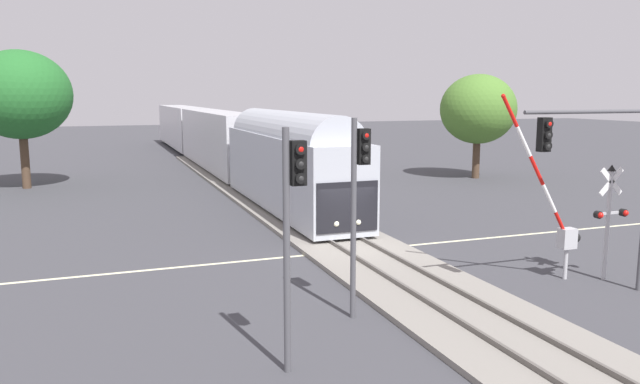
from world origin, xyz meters
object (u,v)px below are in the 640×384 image
at_px(crossing_gate_near, 560,221).
at_px(traffic_signal_median, 358,186).
at_px(pine_left_background, 20,95).
at_px(crossing_signal_mast, 610,210).
at_px(maple_right_background, 478,109).
at_px(traffic_signal_near_right, 617,151).
at_px(traffic_signal_near_left, 292,211).
at_px(commuter_train, 217,137).

xyz_separation_m(crossing_gate_near, traffic_signal_median, (-7.93, -0.91, 1.76)).
bearing_deg(pine_left_background, crossing_signal_mast, -55.18).
relative_size(crossing_gate_near, traffic_signal_median, 1.11).
relative_size(crossing_signal_mast, traffic_signal_median, 0.70).
height_order(crossing_gate_near, traffic_signal_median, crossing_gate_near).
bearing_deg(crossing_signal_mast, maple_right_background, 65.35).
bearing_deg(crossing_gate_near, traffic_signal_near_right, -79.59).
height_order(traffic_signal_median, traffic_signal_near_left, traffic_signal_median).
bearing_deg(crossing_gate_near, traffic_signal_near_left, -161.38).
relative_size(crossing_signal_mast, maple_right_background, 0.51).
bearing_deg(pine_left_background, maple_right_background, -10.96).
xyz_separation_m(crossing_gate_near, maple_right_background, (12.51, 23.26, 3.16)).
bearing_deg(traffic_signal_near_right, commuter_train, 98.04).
height_order(crossing_gate_near, traffic_signal_near_left, crossing_gate_near).
height_order(crossing_signal_mast, traffic_signal_near_right, traffic_signal_near_right).
xyz_separation_m(commuter_train, traffic_signal_median, (-2.96, -36.69, 1.10)).
bearing_deg(traffic_signal_near_left, traffic_signal_median, 44.02).
bearing_deg(commuter_train, traffic_signal_near_right, -81.96).
bearing_deg(traffic_signal_near_left, maple_right_background, 49.17).
xyz_separation_m(traffic_signal_median, traffic_signal_near_right, (8.27, -0.95, 0.79)).
bearing_deg(traffic_signal_median, commuter_train, 85.39).
xyz_separation_m(maple_right_background, pine_left_background, (-31.79, 6.16, 1.08)).
relative_size(traffic_signal_near_right, pine_left_background, 0.66).
relative_size(traffic_signal_near_left, maple_right_background, 0.72).
relative_size(crossing_signal_mast, traffic_signal_near_right, 0.66).
bearing_deg(maple_right_background, crossing_gate_near, -118.27).
height_order(commuter_train, crossing_signal_mast, commuter_train).
xyz_separation_m(commuter_train, pine_left_background, (-14.32, -6.35, 3.58)).
bearing_deg(commuter_train, traffic_signal_near_left, -98.30).
distance_m(traffic_signal_median, pine_left_background, 32.49).
xyz_separation_m(traffic_signal_near_left, traffic_signal_near_right, (11.06, 1.75, 0.84)).
relative_size(commuter_train, maple_right_background, 7.83).
distance_m(commuter_train, traffic_signal_near_left, 39.81).
bearing_deg(maple_right_background, crossing_signal_mast, -114.65).
distance_m(crossing_gate_near, traffic_signal_near_left, 11.44).
height_order(traffic_signal_near_left, traffic_signal_near_right, traffic_signal_near_right).
xyz_separation_m(traffic_signal_near_left, maple_right_background, (23.22, 26.87, 1.44)).
distance_m(crossing_gate_near, pine_left_background, 35.43).
relative_size(commuter_train, crossing_signal_mast, 15.31).
xyz_separation_m(crossing_signal_mast, traffic_signal_near_left, (-12.29, -3.04, 1.33)).
xyz_separation_m(commuter_train, crossing_signal_mast, (6.54, -36.34, -0.27)).
distance_m(commuter_train, crossing_signal_mast, 36.92).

